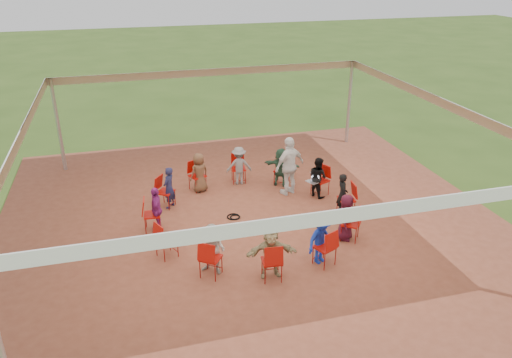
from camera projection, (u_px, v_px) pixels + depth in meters
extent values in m
plane|color=#324D18|center=(252.00, 222.00, 13.16)|extent=(80.00, 80.00, 0.00)
plane|color=brown|center=(252.00, 222.00, 13.15)|extent=(13.00, 13.00, 0.00)
cylinder|color=#B2B2B7|center=(58.00, 126.00, 15.72)|extent=(0.12, 0.12, 3.00)
cylinder|color=#B2B2B7|center=(349.00, 103.00, 18.14)|extent=(0.12, 0.12, 3.00)
plane|color=white|center=(252.00, 112.00, 11.92)|extent=(10.30, 10.30, 0.00)
cube|color=white|center=(341.00, 216.00, 7.45)|extent=(10.30, 0.03, 0.24)
cube|color=white|center=(212.00, 72.00, 16.49)|extent=(10.30, 0.03, 0.24)
cube|color=white|center=(21.00, 136.00, 10.73)|extent=(0.03, 10.30, 0.24)
cube|color=white|center=(439.00, 102.00, 13.21)|extent=(0.03, 10.30, 0.24)
imported|color=black|center=(318.00, 177.00, 14.33)|extent=(0.54, 0.66, 1.19)
imported|color=#2B523B|center=(281.00, 167.00, 15.00)|extent=(1.14, 0.98, 1.19)
imported|color=slate|center=(239.00, 166.00, 15.10)|extent=(0.80, 0.45, 1.19)
imported|color=brown|center=(199.00, 173.00, 14.62)|extent=(0.66, 0.54, 1.19)
imported|color=#1C1E40|center=(169.00, 188.00, 13.68)|extent=(0.48, 0.52, 1.19)
imported|color=#93267F|center=(156.00, 209.00, 12.53)|extent=(0.42, 0.73, 1.19)
imported|color=#BAB1A3|center=(213.00, 249.00, 10.82)|extent=(0.66, 0.61, 1.19)
imported|color=tan|center=(271.00, 252.00, 10.72)|extent=(1.14, 0.52, 1.19)
imported|color=#1431AD|center=(321.00, 239.00, 11.20)|extent=(0.86, 0.67, 1.19)
imported|color=#3F0E1D|center=(346.00, 217.00, 12.14)|extent=(0.60, 0.66, 1.19)
imported|color=black|center=(342.00, 194.00, 13.29)|extent=(0.33, 0.46, 1.19)
imported|color=white|center=(290.00, 166.00, 14.37)|extent=(1.15, 0.88, 1.75)
torus|color=black|center=(233.00, 217.00, 13.37)|extent=(0.46, 0.46, 0.03)
torus|color=black|center=(235.00, 217.00, 13.34)|extent=(0.37, 0.37, 0.03)
cube|color=#B7B7BC|center=(312.00, 182.00, 14.24)|extent=(0.36, 0.42, 0.02)
cube|color=#B7B7BC|center=(315.00, 177.00, 14.26)|extent=(0.21, 0.35, 0.22)
cube|color=#CCE0FF|center=(315.00, 177.00, 14.26)|extent=(0.18, 0.30, 0.19)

